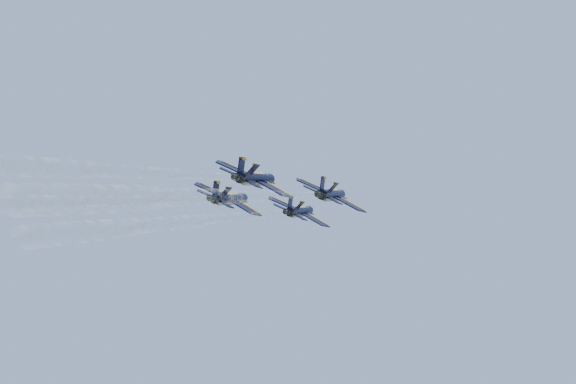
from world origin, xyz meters
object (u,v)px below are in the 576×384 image
Objects in this scene: jet_lead at (300,212)px; jet_right at (332,195)px; jet_left at (230,199)px; jet_slot at (256,179)px.

jet_lead and jet_right have the same top height.
jet_lead is 1.00× the size of jet_left.
jet_left is at bearing -119.18° from jet_lead.
jet_left is at bearing 122.46° from jet_slot.
jet_right is (14.19, 6.60, 0.00)m from jet_left.
jet_lead is at bearing 60.82° from jet_left.
jet_left is 1.00× the size of jet_slot.
jet_left is 15.66m from jet_right.
jet_left is 1.00× the size of jet_right.
jet_slot is at bearing -89.30° from jet_lead.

